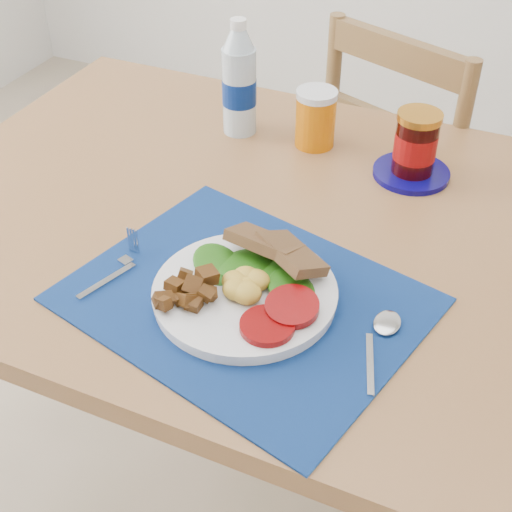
{
  "coord_description": "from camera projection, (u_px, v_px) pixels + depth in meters",
  "views": [
    {
      "loc": [
        0.31,
        -0.71,
        1.45
      ],
      "look_at": [
        -0.02,
        0.03,
        0.8
      ],
      "focal_mm": 50.0,
      "sensor_mm": 36.0,
      "label": 1
    }
  ],
  "objects": [
    {
      "name": "water_bottle",
      "position": [
        239.0,
        84.0,
        1.38
      ],
      "size": [
        0.07,
        0.07,
        0.23
      ],
      "color": "#ADBFCC",
      "rests_on": "table"
    },
    {
      "name": "jam_on_saucer",
      "position": [
        415.0,
        149.0,
        1.27
      ],
      "size": [
        0.14,
        0.14,
        0.13
      ],
      "color": "#090559",
      "rests_on": "table"
    },
    {
      "name": "spoon",
      "position": [
        381.0,
        337.0,
        0.98
      ],
      "size": [
        0.04,
        0.16,
        0.0
      ],
      "rotation": [
        0.0,
        0.0,
        0.31
      ],
      "color": "#B2B5BA",
      "rests_on": "placemat"
    },
    {
      "name": "fork",
      "position": [
        119.0,
        268.0,
        1.09
      ],
      "size": [
        0.04,
        0.15,
        0.0
      ],
      "rotation": [
        0.0,
        0.0,
        -0.32
      ],
      "color": "#B2B5BA",
      "rests_on": "placemat"
    },
    {
      "name": "placemat",
      "position": [
        245.0,
        299.0,
        1.04
      ],
      "size": [
        0.57,
        0.49,
        0.0
      ],
      "primitive_type": "cube",
      "rotation": [
        0.0,
        0.0,
        -0.25
      ],
      "color": "black",
      "rests_on": "table"
    },
    {
      "name": "breakfast_plate",
      "position": [
        240.0,
        289.0,
        1.03
      ],
      "size": [
        0.27,
        0.27,
        0.06
      ],
      "rotation": [
        0.0,
        0.0,
        -0.32
      ],
      "color": "silver",
      "rests_on": "placemat"
    },
    {
      "name": "table",
      "position": [
        303.0,
        265.0,
        1.24
      ],
      "size": [
        1.4,
        0.9,
        0.75
      ],
      "color": "brown",
      "rests_on": "ground"
    },
    {
      "name": "chair_far",
      "position": [
        409.0,
        159.0,
        1.73
      ],
      "size": [
        0.51,
        0.5,
        1.08
      ],
      "rotation": [
        0.0,
        0.0,
        2.77
      ],
      "color": "brown",
      "rests_on": "ground"
    },
    {
      "name": "juice_glass",
      "position": [
        315.0,
        120.0,
        1.36
      ],
      "size": [
        0.08,
        0.08,
        0.11
      ],
      "primitive_type": "cylinder",
      "color": "#C96405",
      "rests_on": "table"
    }
  ]
}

